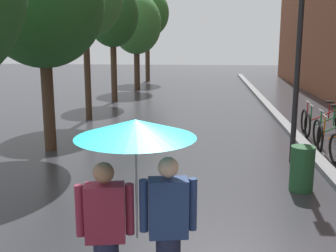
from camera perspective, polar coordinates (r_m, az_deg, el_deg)
kerb_strip at (r=14.38m, az=15.41°, el=0.45°), size 0.30×36.00×0.12m
street_tree_1 at (r=10.85m, az=-16.70°, el=15.75°), size 2.96×2.96×5.23m
street_tree_3 at (r=18.91m, az=-7.56°, el=14.84°), size 2.26×2.26×5.29m
street_tree_4 at (r=23.05m, az=-4.33°, el=13.61°), size 2.68×2.68×5.12m
street_tree_5 at (r=27.61m, az=-2.85°, el=15.01°), size 2.79×2.79×5.84m
parked_bicycle_6 at (r=12.78m, az=20.64°, el=0.14°), size 1.10×0.73×0.96m
parked_bicycle_7 at (r=13.47m, az=20.10°, el=0.76°), size 1.09×0.71×0.96m
couple_under_umbrella at (r=4.25m, az=-4.30°, el=-7.59°), size 1.22×1.21×2.05m
street_lamp_post at (r=9.72m, az=17.33°, el=10.06°), size 0.24×0.24×4.45m
litter_bin at (r=8.26m, az=17.72°, el=-5.53°), size 0.44×0.44×0.85m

